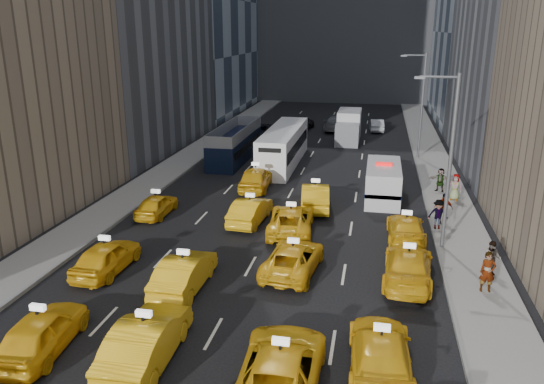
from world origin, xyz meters
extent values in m
plane|color=black|center=(0.00, 0.00, 0.00)|extent=(160.00, 160.00, 0.00)
cube|color=gray|center=(-10.50, 25.00, 0.07)|extent=(3.00, 90.00, 0.15)
cube|color=gray|center=(10.50, 25.00, 0.07)|extent=(3.00, 90.00, 0.15)
cube|color=slate|center=(-9.05, 25.00, 0.09)|extent=(0.15, 90.00, 0.18)
cube|color=slate|center=(9.05, 25.00, 0.09)|extent=(0.15, 90.00, 0.18)
cylinder|color=#595B60|center=(9.30, 12.00, 4.50)|extent=(0.20, 0.20, 9.00)
cylinder|color=#595B60|center=(8.40, 12.00, 8.80)|extent=(1.80, 0.12, 0.12)
cube|color=slate|center=(7.50, 12.00, 8.75)|extent=(0.50, 0.22, 0.12)
cylinder|color=#595B60|center=(9.30, 32.00, 4.50)|extent=(0.20, 0.20, 9.00)
cylinder|color=#595B60|center=(8.40, 32.00, 8.80)|extent=(1.80, 0.12, 0.12)
cube|color=slate|center=(7.50, 32.00, 8.75)|extent=(0.50, 0.22, 0.12)
imported|color=#EBAD13|center=(-5.61, -0.27, 0.77)|extent=(2.18, 4.63, 1.53)
imported|color=#EBAD13|center=(-1.72, -0.13, 0.83)|extent=(1.92, 5.08, 1.66)
imported|color=#EBAD13|center=(3.07, -0.69, 0.78)|extent=(2.71, 5.65, 1.55)
imported|color=#EBAD13|center=(6.16, 0.86, 0.74)|extent=(2.29, 5.17, 1.47)
imported|color=#EBAD13|center=(-6.50, 6.11, 0.75)|extent=(1.89, 4.43, 1.49)
imported|color=#EBAD13|center=(-2.31, 5.20, 0.77)|extent=(1.66, 4.69, 1.54)
imported|color=#EBAD13|center=(2.11, 7.82, 0.68)|extent=(2.71, 5.10, 1.36)
imported|color=#EBAD13|center=(7.37, 7.91, 0.76)|extent=(2.44, 5.34, 1.51)
imported|color=#EBAD13|center=(-7.31, 13.92, 0.66)|extent=(1.61, 3.91, 1.33)
imported|color=#EBAD13|center=(-1.40, 13.83, 0.74)|extent=(1.89, 4.60, 1.48)
imported|color=#EBAD13|center=(1.20, 12.81, 0.72)|extent=(2.82, 5.37, 1.44)
imported|color=#EBAD13|center=(7.47, 12.81, 0.69)|extent=(2.02, 4.78, 1.38)
imported|color=#EBAD13|center=(-2.59, 20.41, 0.82)|extent=(2.19, 4.91, 1.64)
imported|color=#EBAD13|center=(2.04, 17.19, 0.80)|extent=(2.26, 5.04, 1.61)
cube|color=silver|center=(6.24, 19.98, 1.16)|extent=(2.31, 5.84, 2.32)
cylinder|color=black|center=(5.29, 17.98, 0.46)|extent=(0.28, 0.93, 0.93)
cylinder|color=black|center=(7.20, 17.98, 0.46)|extent=(0.28, 0.93, 0.93)
cylinder|color=black|center=(5.29, 21.98, 0.46)|extent=(0.28, 0.93, 0.93)
cylinder|color=black|center=(7.20, 21.98, 0.46)|extent=(0.28, 0.93, 0.93)
cube|color=navy|center=(6.24, 19.98, 1.00)|extent=(2.35, 5.84, 0.26)
cube|color=red|center=(6.24, 19.98, 2.41)|extent=(1.06, 0.39, 0.17)
cube|color=black|center=(-6.31, 28.73, 1.48)|extent=(3.66, 10.41, 2.96)
cylinder|color=black|center=(-7.32, 24.54, 0.55)|extent=(0.28, 1.10, 1.10)
cylinder|color=black|center=(-5.30, 24.54, 0.55)|extent=(0.28, 1.10, 1.10)
cylinder|color=black|center=(-7.32, 32.93, 0.55)|extent=(0.28, 1.10, 1.10)
cylinder|color=black|center=(-5.30, 32.93, 0.55)|extent=(0.28, 1.10, 1.10)
cube|color=white|center=(-1.93, 27.97, 1.51)|extent=(3.22, 11.83, 3.02)
cylinder|color=black|center=(-2.99, 23.03, 0.55)|extent=(0.28, 1.10, 1.10)
cylinder|color=black|center=(-0.86, 23.03, 0.55)|extent=(0.28, 1.10, 1.10)
cylinder|color=black|center=(-2.99, 32.91, 0.55)|extent=(0.28, 1.10, 1.10)
cylinder|color=black|center=(-0.86, 32.91, 0.55)|extent=(0.28, 1.10, 1.10)
cube|color=silver|center=(2.87, 38.41, 1.50)|extent=(2.78, 6.72, 3.00)
cylinder|color=black|center=(1.89, 36.03, 0.55)|extent=(0.28, 1.10, 1.10)
cylinder|color=black|center=(3.84, 36.03, 0.55)|extent=(0.28, 1.10, 1.10)
cylinder|color=black|center=(1.89, 40.79, 0.55)|extent=(0.28, 1.10, 1.10)
cylinder|color=black|center=(3.84, 40.79, 0.55)|extent=(0.28, 1.10, 1.10)
imported|color=#97989E|center=(6.37, 26.77, 0.73)|extent=(1.74, 4.52, 1.47)
imported|color=black|center=(-5.56, 38.32, 0.75)|extent=(3.10, 5.63, 1.49)
imported|color=gray|center=(1.28, 44.13, 0.81)|extent=(2.85, 5.82, 1.63)
imported|color=black|center=(-2.53, 43.53, 0.79)|extent=(2.45, 4.82, 1.57)
imported|color=#B8BCC1|center=(5.61, 44.45, 0.67)|extent=(1.70, 4.16, 1.34)
imported|color=gray|center=(10.63, 7.27, 1.06)|extent=(0.69, 0.47, 1.82)
imported|color=gray|center=(11.14, 9.02, 0.96)|extent=(0.88, 0.66, 1.62)
imported|color=gray|center=(9.29, 14.54, 1.01)|extent=(1.11, 0.46, 1.72)
imported|color=gray|center=(9.67, 15.52, 1.05)|extent=(1.08, 0.53, 1.81)
imported|color=gray|center=(10.91, 20.21, 1.03)|extent=(0.95, 0.68, 1.75)
imported|color=gray|center=(10.15, 22.01, 0.97)|extent=(1.57, 0.91, 1.63)
camera|label=1|loc=(5.60, -14.75, 11.11)|focal=35.00mm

